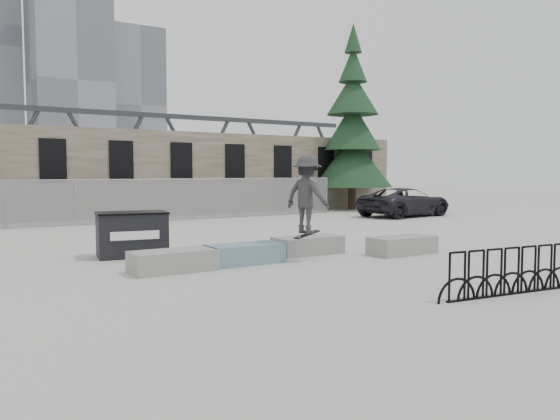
# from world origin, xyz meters

# --- Properties ---
(ground) EXTENTS (120.00, 120.00, 0.00)m
(ground) POSITION_xyz_m (0.00, 0.00, 0.00)
(ground) COLOR #B1B1AC
(ground) RESTS_ON ground
(stone_wall) EXTENTS (36.00, 2.58, 4.50)m
(stone_wall) POSITION_xyz_m (0.00, 16.24, 2.26)
(stone_wall) COLOR #635949
(stone_wall) RESTS_ON ground
(chainlink_fence) EXTENTS (22.06, 0.06, 2.02)m
(chainlink_fence) POSITION_xyz_m (-0.00, 12.50, 1.04)
(chainlink_fence) COLOR gray
(chainlink_fence) RESTS_ON ground
(planter_far_left) EXTENTS (2.00, 0.90, 0.50)m
(planter_far_left) POSITION_xyz_m (-3.27, -0.27, 0.27)
(planter_far_left) COLOR gray
(planter_far_left) RESTS_ON ground
(planter_center_left) EXTENTS (2.00, 0.90, 0.50)m
(planter_center_left) POSITION_xyz_m (-1.33, -0.19, 0.27)
(planter_center_left) COLOR #2D6B88
(planter_center_left) RESTS_ON ground
(planter_center_right) EXTENTS (2.00, 0.90, 0.50)m
(planter_center_right) POSITION_xyz_m (1.00, 0.27, 0.27)
(planter_center_right) COLOR gray
(planter_center_right) RESTS_ON ground
(planter_offset) EXTENTS (2.00, 0.90, 0.50)m
(planter_offset) POSITION_xyz_m (3.27, -1.18, 0.27)
(planter_offset) COLOR gray
(planter_offset) RESTS_ON ground
(dumpster) EXTENTS (2.04, 1.43, 1.24)m
(dumpster) POSITION_xyz_m (-3.37, 2.54, 0.63)
(dumpster) COLOR black
(dumpster) RESTS_ON ground
(bike_rack) EXTENTS (4.46, 0.63, 0.90)m
(bike_rack) POSITION_xyz_m (1.72, -6.10, 0.44)
(bike_rack) COLOR black
(bike_rack) RESTS_ON ground
(spruce_tree) EXTENTS (5.03, 5.03, 11.50)m
(spruce_tree) POSITION_xyz_m (14.24, 14.15, 4.62)
(spruce_tree) COLOR #38281E
(spruce_tree) RESTS_ON ground
(truss_bridge) EXTENTS (70.00, 3.00, 9.80)m
(truss_bridge) POSITION_xyz_m (10.00, 55.00, 4.13)
(truss_bridge) COLOR #2D3033
(truss_bridge) RESTS_ON ground
(suv) EXTENTS (5.65, 3.06, 1.51)m
(suv) POSITION_xyz_m (13.09, 8.40, 0.75)
(suv) COLOR black
(suv) RESTS_ON ground
(skateboarder) EXTENTS (1.12, 1.47, 2.13)m
(skateboarder) POSITION_xyz_m (0.23, -0.77, 1.74)
(skateboarder) COLOR #2D2C2F
(skateboarder) RESTS_ON ground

